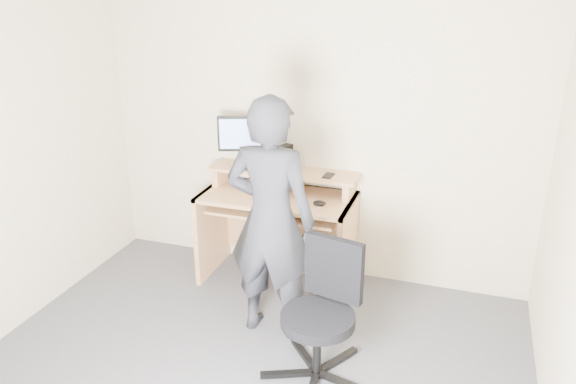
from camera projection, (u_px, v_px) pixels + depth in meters
The scene contains 12 objects.
back_wall at pixel (313, 126), 4.41m from camera, with size 3.50×0.02×2.50m, color #BEB497.
desk at pixel (281, 215), 4.53m from camera, with size 1.20×0.60×0.91m.
monitor at pixel (246, 137), 4.44m from camera, with size 0.43×0.17×0.42m.
external_drive at pixel (285, 157), 4.44m from camera, with size 0.07×0.13×0.20m, color black.
travel_mug at pixel (281, 159), 4.43m from camera, with size 0.08×0.08×0.18m, color silver.
smartphone at pixel (329, 176), 4.32m from camera, with size 0.07×0.13×0.01m, color black.
charger at pixel (249, 167), 4.47m from camera, with size 0.04×0.04×0.04m, color black.
headphones at pixel (264, 163), 4.59m from camera, with size 0.16×0.16×0.02m, color silver.
keyboard at pixel (268, 209), 4.35m from camera, with size 0.46×0.18×0.03m, color black.
mouse at pixel (319, 203), 4.18m from camera, with size 0.10×0.06×0.04m, color black.
office_chair at pixel (323, 308), 3.41m from camera, with size 0.68×0.67×0.86m.
person at pixel (271, 220), 3.71m from camera, with size 0.62×0.40×1.69m, color black.
Camera 1 is at (1.18, -2.40, 2.35)m, focal length 35.00 mm.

